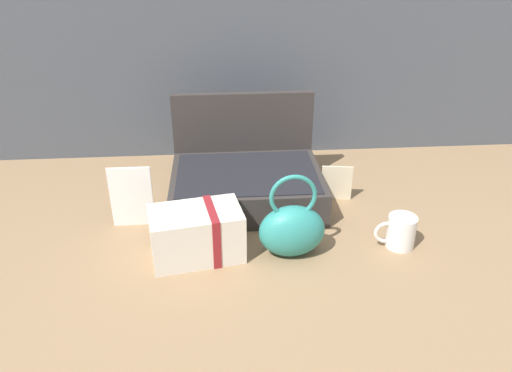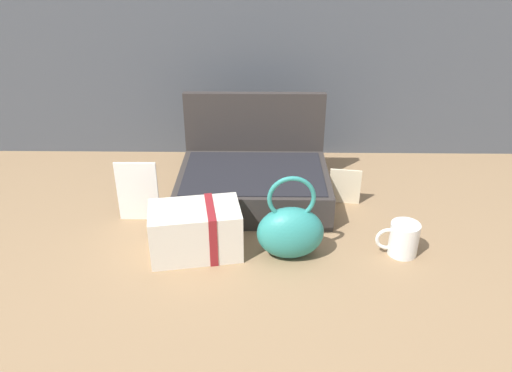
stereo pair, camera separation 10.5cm
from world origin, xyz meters
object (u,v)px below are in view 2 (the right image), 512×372
at_px(open_suitcase, 253,178).
at_px(poster_card_right, 344,186).
at_px(teal_pouch_handbag, 289,231).
at_px(info_card_left, 137,191).
at_px(cream_toiletry_bag, 196,230).
at_px(coffee_mug, 401,239).

distance_m(open_suitcase, poster_card_right, 0.28).
xyz_separation_m(teal_pouch_handbag, info_card_left, (-0.42, 0.18, 0.01)).
relative_size(open_suitcase, cream_toiletry_bag, 1.80).
relative_size(coffee_mug, poster_card_right, 1.00).
bearing_deg(coffee_mug, cream_toiletry_bag, 180.00).
bearing_deg(teal_pouch_handbag, info_card_left, 157.33).
height_order(cream_toiletry_bag, coffee_mug, cream_toiletry_bag).
xyz_separation_m(cream_toiletry_bag, coffee_mug, (0.53, -0.00, -0.02)).
height_order(teal_pouch_handbag, coffee_mug, teal_pouch_handbag).
xyz_separation_m(coffee_mug, poster_card_right, (-0.11, 0.27, 0.01)).
bearing_deg(coffee_mug, info_card_left, 167.17).
bearing_deg(info_card_left, poster_card_right, 9.98).
bearing_deg(poster_card_right, info_card_left, -161.61).
xyz_separation_m(open_suitcase, teal_pouch_handbag, (0.10, -0.31, 0.01)).
relative_size(coffee_mug, info_card_left, 0.62).
xyz_separation_m(info_card_left, poster_card_right, (0.60, 0.10, -0.03)).
distance_m(teal_pouch_handbag, cream_toiletry_bag, 0.24).
xyz_separation_m(teal_pouch_handbag, cream_toiletry_bag, (-0.24, 0.01, -0.01)).
bearing_deg(open_suitcase, info_card_left, -158.22).
relative_size(cream_toiletry_bag, poster_card_right, 2.25).
relative_size(open_suitcase, coffee_mug, 4.06).
bearing_deg(poster_card_right, open_suitcase, -176.82).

